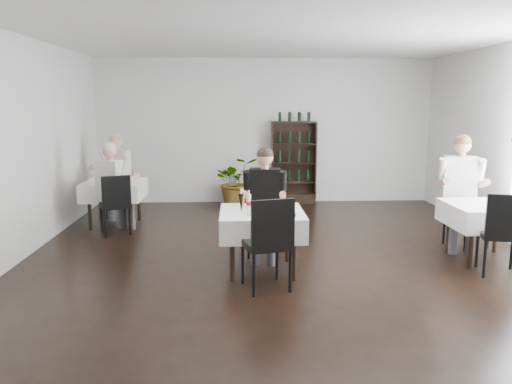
{
  "coord_description": "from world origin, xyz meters",
  "views": [
    {
      "loc": [
        -0.62,
        -6.02,
        2.08
      ],
      "look_at": [
        -0.36,
        0.2,
        0.97
      ],
      "focal_mm": 35.0,
      "sensor_mm": 36.0,
      "label": 1
    }
  ],
  "objects_px": {
    "potted_tree": "(236,181)",
    "diner_main": "(265,195)",
    "wine_shelf": "(294,163)",
    "main_table": "(262,223)"
  },
  "relations": [
    {
      "from": "main_table",
      "to": "diner_main",
      "type": "distance_m",
      "value": 0.58
    },
    {
      "from": "main_table",
      "to": "potted_tree",
      "type": "xyz_separation_m",
      "value": [
        -0.31,
        4.2,
        -0.12
      ]
    },
    {
      "from": "wine_shelf",
      "to": "diner_main",
      "type": "bearing_deg",
      "value": -102.38
    },
    {
      "from": "potted_tree",
      "to": "diner_main",
      "type": "xyz_separation_m",
      "value": [
        0.37,
        -3.68,
        0.38
      ]
    },
    {
      "from": "main_table",
      "to": "potted_tree",
      "type": "relative_size",
      "value": 1.03
    },
    {
      "from": "main_table",
      "to": "potted_tree",
      "type": "distance_m",
      "value": 4.21
    },
    {
      "from": "wine_shelf",
      "to": "main_table",
      "type": "xyz_separation_m",
      "value": [
        -0.9,
        -4.31,
        -0.23
      ]
    },
    {
      "from": "potted_tree",
      "to": "diner_main",
      "type": "relative_size",
      "value": 0.66
    },
    {
      "from": "potted_tree",
      "to": "diner_main",
      "type": "distance_m",
      "value": 3.72
    },
    {
      "from": "main_table",
      "to": "wine_shelf",
      "type": "bearing_deg",
      "value": 78.22
    }
  ]
}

